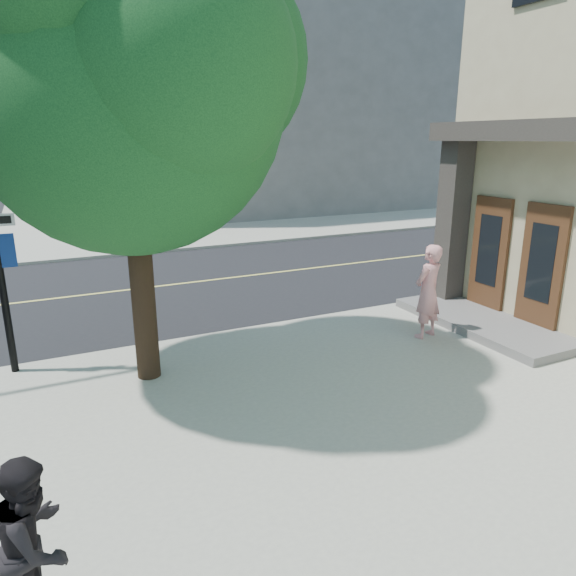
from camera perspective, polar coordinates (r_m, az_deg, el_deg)
ground at (r=10.81m, az=-27.90°, el=-8.04°), size 140.00×140.00×0.00m
road_ew at (r=15.07m, az=-27.54°, el=-1.48°), size 140.00×9.00×0.01m
sidewalk_ne at (r=34.21m, az=-3.72°, el=9.25°), size 29.00×25.00×0.12m
filler_ne at (r=34.77m, az=-3.46°, el=21.02°), size 18.00×16.00×14.00m
man_on_phone at (r=10.92m, az=15.06°, el=-0.37°), size 0.81×0.64×1.94m
pedestrian at (r=5.12m, az=-25.87°, el=-23.86°), size 0.86×0.94×1.58m
street_tree at (r=8.71m, az=-16.58°, el=23.14°), size 5.97×5.43×7.93m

